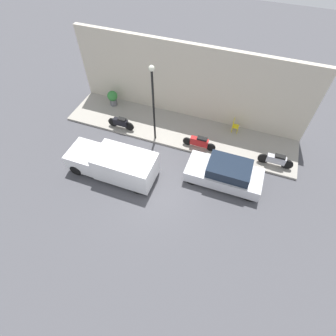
# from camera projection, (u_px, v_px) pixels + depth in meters

# --- Properties ---
(ground_plane) EXTENTS (60.00, 60.00, 0.00)m
(ground_plane) POSITION_uv_depth(u_px,v_px,m) (151.00, 187.00, 14.39)
(ground_plane) COLOR #47474C
(sidewalk) EXTENTS (3.16, 14.96, 0.14)m
(sidewalk) POSITION_uv_depth(u_px,v_px,m) (179.00, 130.00, 17.15)
(sidewalk) COLOR gray
(sidewalk) RESTS_ON ground_plane
(building_facade) EXTENTS (0.30, 14.96, 5.00)m
(building_facade) POSITION_uv_depth(u_px,v_px,m) (189.00, 83.00, 16.29)
(building_facade) COLOR beige
(building_facade) RESTS_ON ground_plane
(parked_car) EXTENTS (1.80, 4.08, 1.43)m
(parked_car) POSITION_uv_depth(u_px,v_px,m) (225.00, 173.00, 14.14)
(parked_car) COLOR silver
(parked_car) RESTS_ON ground_plane
(delivery_van) EXTENTS (1.83, 4.98, 1.65)m
(delivery_van) POSITION_uv_depth(u_px,v_px,m) (113.00, 163.00, 14.35)
(delivery_van) COLOR white
(delivery_van) RESTS_ON ground_plane
(motorcycle_black) EXTENTS (0.30, 1.80, 0.82)m
(motorcycle_black) POSITION_uv_depth(u_px,v_px,m) (121.00, 123.00, 16.83)
(motorcycle_black) COLOR black
(motorcycle_black) RESTS_ON sidewalk
(scooter_silver) EXTENTS (0.30, 1.96, 0.84)m
(scooter_silver) POSITION_uv_depth(u_px,v_px,m) (276.00, 160.00, 14.83)
(scooter_silver) COLOR #B7B7BF
(scooter_silver) RESTS_ON sidewalk
(motorcycle_red) EXTENTS (0.30, 2.03, 0.85)m
(motorcycle_red) POSITION_uv_depth(u_px,v_px,m) (199.00, 142.00, 15.72)
(motorcycle_red) COLOR #B21E1E
(motorcycle_red) RESTS_ON sidewalk
(streetlamp) EXTENTS (0.31, 0.31, 4.93)m
(streetlamp) POSITION_uv_depth(u_px,v_px,m) (153.00, 97.00, 14.20)
(streetlamp) COLOR black
(streetlamp) RESTS_ON sidewalk
(potted_plant) EXTENTS (0.70, 0.70, 1.07)m
(potted_plant) POSITION_uv_depth(u_px,v_px,m) (113.00, 97.00, 18.27)
(potted_plant) COLOR slate
(potted_plant) RESTS_ON sidewalk
(cafe_chair) EXTENTS (0.40, 0.40, 0.95)m
(cafe_chair) POSITION_uv_depth(u_px,v_px,m) (235.00, 125.00, 16.58)
(cafe_chair) COLOR yellow
(cafe_chair) RESTS_ON sidewalk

